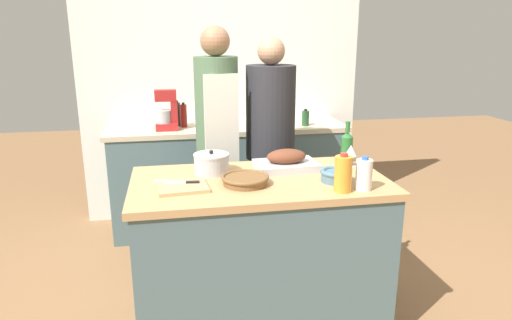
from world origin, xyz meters
TOP-DOWN VIEW (x-y plane):
  - ground_plane at (0.00, 0.00)m, footprint 12.00×12.00m
  - kitchen_island at (0.00, 0.00)m, footprint 1.42×0.75m
  - back_counter at (0.00, 1.46)m, footprint 2.03×0.60m
  - back_wall at (0.00, 1.81)m, footprint 2.53×0.10m
  - roasting_pan at (0.19, 0.16)m, footprint 0.38×0.26m
  - wicker_basket at (-0.09, -0.07)m, footprint 0.26×0.26m
  - cutting_board at (-0.43, -0.08)m, footprint 0.28×0.24m
  - stock_pot at (-0.25, 0.16)m, footprint 0.21×0.21m
  - mixing_bowl at (0.40, -0.11)m, footprint 0.17×0.17m
  - juice_jug at (0.38, -0.27)m, footprint 0.09×0.09m
  - milk_jug at (0.50, -0.27)m, footprint 0.08×0.08m
  - wine_bottle_green at (0.60, 0.24)m, footprint 0.07×0.07m
  - wine_glass_left at (0.59, 0.14)m, footprint 0.08×0.08m
  - knife_chef at (-0.45, 0.05)m, footprint 0.24×0.07m
  - knife_paring at (-0.42, -0.04)m, footprint 0.19×0.05m
  - stand_mixer at (-0.51, 1.35)m, footprint 0.18×0.14m
  - condiment_bottle_tall at (-0.37, 1.44)m, footprint 0.05×0.05m
  - condiment_bottle_short at (0.65, 1.31)m, footprint 0.06×0.06m
  - condiment_bottle_extra at (-0.42, 1.50)m, footprint 0.05×0.05m
  - person_cook_aproned at (-0.15, 0.77)m, footprint 0.30×0.32m
  - person_cook_guest at (0.23, 0.79)m, footprint 0.35×0.35m

SIDE VIEW (x-z plane):
  - ground_plane at x=0.00m, z-range 0.00..0.00m
  - kitchen_island at x=0.00m, z-range 0.00..0.90m
  - back_counter at x=0.00m, z-range 0.00..0.92m
  - knife_chef at x=-0.45m, z-range 0.90..0.91m
  - cutting_board at x=-0.43m, z-range 0.90..0.92m
  - person_cook_guest at x=0.23m, z-range 0.09..1.75m
  - knife_paring at x=-0.42m, z-range 0.92..0.93m
  - wicker_basket at x=-0.09m, z-range 0.90..0.95m
  - mixing_bowl at x=0.40m, z-range 0.90..0.97m
  - roasting_pan at x=0.19m, z-range 0.89..1.01m
  - stock_pot at x=-0.25m, z-range 0.89..1.03m
  - person_cook_aproned at x=-0.15m, z-range 0.11..1.84m
  - milk_jug at x=0.50m, z-range 0.89..1.07m
  - condiment_bottle_short at x=0.65m, z-range 0.91..1.06m
  - juice_jug at x=0.38m, z-range 0.89..1.10m
  - wine_glass_left at x=0.59m, z-range 0.93..1.06m
  - wine_bottle_green at x=0.60m, z-range 0.87..1.13m
  - condiment_bottle_tall at x=-0.37m, z-range 0.91..1.12m
  - condiment_bottle_extra at x=-0.42m, z-range 0.91..1.13m
  - stand_mixer at x=-0.51m, z-range 0.89..1.22m
  - back_wall at x=0.00m, z-range 0.00..2.55m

